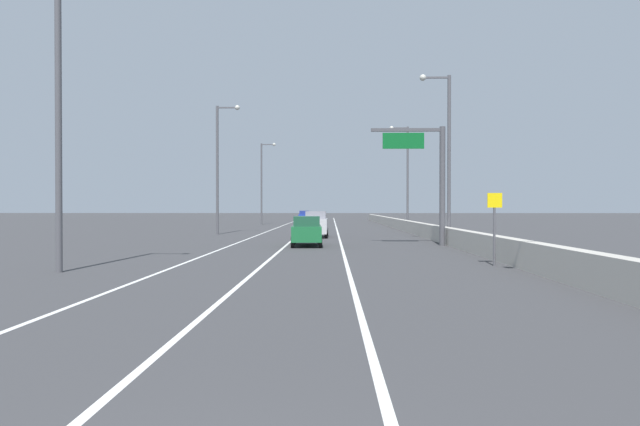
# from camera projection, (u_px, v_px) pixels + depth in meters

# --- Properties ---
(ground_plane) EXTENTS (320.00, 320.00, 0.00)m
(ground_plane) POSITION_uv_depth(u_px,v_px,m) (324.00, 227.00, 66.93)
(ground_plane) COLOR #38383A
(lane_stripe_left) EXTENTS (0.16, 130.00, 0.00)m
(lane_stripe_left) POSITION_uv_depth(u_px,v_px,m) (273.00, 229.00, 58.04)
(lane_stripe_left) COLOR silver
(lane_stripe_left) RESTS_ON ground_plane
(lane_stripe_center) EXTENTS (0.16, 130.00, 0.00)m
(lane_stripe_center) POSITION_uv_depth(u_px,v_px,m) (305.00, 229.00, 57.97)
(lane_stripe_center) COLOR silver
(lane_stripe_center) RESTS_ON ground_plane
(lane_stripe_right) EXTENTS (0.16, 130.00, 0.00)m
(lane_stripe_right) POSITION_uv_depth(u_px,v_px,m) (337.00, 229.00, 57.90)
(lane_stripe_right) COLOR silver
(lane_stripe_right) RESTS_ON ground_plane
(jersey_barrier_right) EXTENTS (0.60, 120.00, 1.10)m
(jersey_barrier_right) POSITION_uv_depth(u_px,v_px,m) (426.00, 231.00, 42.76)
(jersey_barrier_right) COLOR #B2ADA3
(jersey_barrier_right) RESTS_ON ground_plane
(overhead_sign_gantry) EXTENTS (4.68, 0.36, 7.50)m
(overhead_sign_gantry) POSITION_uv_depth(u_px,v_px,m) (431.00, 171.00, 33.52)
(overhead_sign_gantry) COLOR #47474C
(overhead_sign_gantry) RESTS_ON ground_plane
(speed_advisory_sign) EXTENTS (0.60, 0.11, 3.00)m
(speed_advisory_sign) POSITION_uv_depth(u_px,v_px,m) (494.00, 223.00, 21.89)
(speed_advisory_sign) COLOR #4C4C51
(speed_advisory_sign) RESTS_ON ground_plane
(lamp_post_right_second) EXTENTS (2.14, 0.44, 11.50)m
(lamp_post_right_second) POSITION_uv_depth(u_px,v_px,m) (446.00, 147.00, 36.37)
(lamp_post_right_second) COLOR #4C4C51
(lamp_post_right_second) RESTS_ON ground_plane
(lamp_post_right_third) EXTENTS (2.14, 0.44, 11.50)m
(lamp_post_right_third) POSITION_uv_depth(u_px,v_px,m) (406.00, 171.00, 59.45)
(lamp_post_right_third) COLOR #4C4C51
(lamp_post_right_third) RESTS_ON ground_plane
(lamp_post_left_near) EXTENTS (2.14, 0.44, 11.50)m
(lamp_post_left_near) POSITION_uv_depth(u_px,v_px,m) (64.00, 96.00, 19.64)
(lamp_post_left_near) COLOR #4C4C51
(lamp_post_left_near) RESTS_ON ground_plane
(lamp_post_left_mid) EXTENTS (2.14, 0.44, 11.50)m
(lamp_post_left_mid) POSITION_uv_depth(u_px,v_px,m) (220.00, 161.00, 47.35)
(lamp_post_left_mid) COLOR #4C4C51
(lamp_post_left_mid) RESTS_ON ground_plane
(lamp_post_left_far) EXTENTS (2.14, 0.44, 11.50)m
(lamp_post_left_far) POSITION_uv_depth(u_px,v_px,m) (263.00, 178.00, 75.05)
(lamp_post_left_far) COLOR #4C4C51
(lamp_post_left_far) RESTS_ON ground_plane
(car_blue_0) EXTENTS (1.97, 4.72, 1.85)m
(car_blue_0) POSITION_uv_depth(u_px,v_px,m) (305.00, 216.00, 90.23)
(car_blue_0) COLOR #1E389E
(car_blue_0) RESTS_ON ground_plane
(car_silver_1) EXTENTS (1.91, 4.39, 2.10)m
(car_silver_1) POSITION_uv_depth(u_px,v_px,m) (316.00, 224.00, 42.88)
(car_silver_1) COLOR #B7B7BC
(car_silver_1) RESTS_ON ground_plane
(car_green_2) EXTENTS (2.03, 4.71, 1.86)m
(car_green_2) POSITION_uv_depth(u_px,v_px,m) (307.00, 231.00, 33.31)
(car_green_2) COLOR #196033
(car_green_2) RESTS_ON ground_plane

